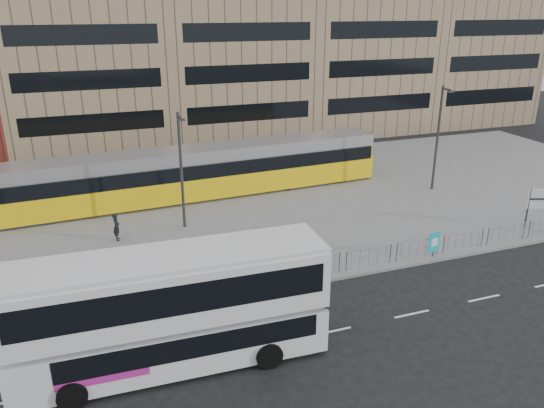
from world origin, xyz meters
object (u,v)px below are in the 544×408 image
object	(u,v)px
ad_panel	(434,242)
traffic_light_west	(180,262)
lamp_post_west	(181,166)
double_decker_bus	(171,307)
tram	(176,175)
lamp_post_east	(438,134)
pedestrian	(117,227)

from	to	relation	value
ad_panel	traffic_light_west	size ratio (longest dim) A/B	0.45
lamp_post_west	double_decker_bus	bearing A→B (deg)	-102.80
ad_panel	lamp_post_west	distance (m)	15.11
tram	lamp_post_west	distance (m)	5.54
tram	lamp_post_east	xyz separation A→B (m)	(18.32, -4.27, 2.38)
pedestrian	traffic_light_west	xyz separation A→B (m)	(2.25, -8.01, 1.14)
double_decker_bus	traffic_light_west	size ratio (longest dim) A/B	3.78
double_decker_bus	lamp_post_west	bearing A→B (deg)	79.02
tram	ad_panel	size ratio (longest dim) A/B	21.90
double_decker_bus	traffic_light_west	bearing A→B (deg)	77.55
double_decker_bus	traffic_light_west	xyz separation A→B (m)	(1.11, 4.37, -0.39)
double_decker_bus	ad_panel	xyz separation A→B (m)	(14.91, 4.27, -1.55)
double_decker_bus	pedestrian	size ratio (longest dim) A/B	6.99
double_decker_bus	traffic_light_west	world-z (taller)	double_decker_bus
double_decker_bus	ad_panel	bearing A→B (deg)	17.79
ad_panel	pedestrian	xyz separation A→B (m)	(-16.05, 8.11, 0.02)
lamp_post_west	lamp_post_east	size ratio (longest dim) A/B	0.94
ad_panel	tram	bearing A→B (deg)	119.38
pedestrian	lamp_post_west	distance (m)	5.15
ad_panel	lamp_post_east	xyz separation A→B (m)	(6.81, 9.49, 3.37)
tram	traffic_light_west	distance (m)	13.86
double_decker_bus	lamp_post_west	distance (m)	13.37
tram	lamp_post_west	xyz separation A→B (m)	(-0.47, -5.09, 2.13)
lamp_post_west	pedestrian	bearing A→B (deg)	-172.07
pedestrian	tram	bearing A→B (deg)	-37.62
pedestrian	double_decker_bus	bearing A→B (deg)	-173.62
double_decker_bus	lamp_post_east	world-z (taller)	lamp_post_east
ad_panel	pedestrian	bearing A→B (deg)	142.68
tram	pedestrian	distance (m)	7.32
tram	lamp_post_west	bearing A→B (deg)	-98.42
pedestrian	traffic_light_west	distance (m)	8.40
traffic_light_west	lamp_post_east	xyz separation A→B (m)	(20.62, 9.39, 2.21)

